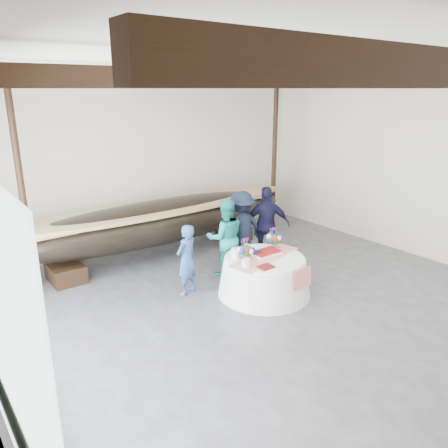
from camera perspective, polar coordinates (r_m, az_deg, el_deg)
floor at (r=8.27m, az=10.95°, el=-13.26°), size 10.00×12.00×0.01m
wall_back at (r=12.11m, az=-10.01°, el=7.95°), size 10.00×0.02×4.50m
ceiling at (r=7.16m, az=13.11°, el=19.60°), size 10.00×12.00×0.01m
pavilion_structure at (r=7.70m, az=8.08°, el=15.96°), size 9.80×11.76×4.50m
longboat_display at (r=11.10m, az=-8.53°, el=0.33°), size 8.02×1.60×1.50m
banquet_table at (r=9.23m, az=5.28°, el=-6.73°), size 1.94×1.94×0.83m
tabletop_items at (r=9.11m, az=4.69°, el=-3.21°), size 1.87×1.01×0.40m
guest_woman_blue at (r=9.12m, az=-4.91°, el=-4.68°), size 0.64×0.53×1.52m
guest_woman_teal at (r=9.97m, az=0.16°, el=-1.79°), size 1.08×0.98×1.80m
guest_man_left at (r=10.42m, az=2.27°, el=-0.75°), size 1.23×0.74×1.87m
guest_man_right at (r=10.70m, az=5.60°, el=-0.16°), size 1.20×1.02×1.93m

